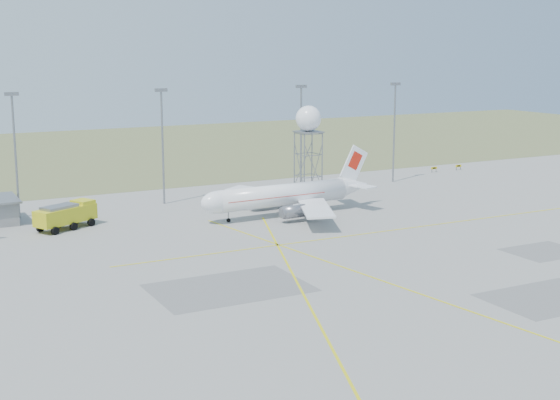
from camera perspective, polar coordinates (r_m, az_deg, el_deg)
ground at (r=89.38m, az=12.24°, el=-7.06°), size 400.00×400.00×0.00m
grass_strip at (r=213.79m, az=-12.53°, el=3.45°), size 400.00×120.00×0.03m
mast_a at (r=133.15m, az=-18.83°, el=3.86°), size 2.20×0.50×20.50m
mast_b at (r=139.16m, az=-8.60°, el=4.61°), size 2.20×0.50×20.50m
mast_c at (r=150.60m, az=1.55°, el=5.22°), size 2.20×0.50×20.50m
mast_d at (r=162.44m, az=8.37°, el=5.53°), size 2.20×0.50×20.50m
taxi_sign_near at (r=177.97m, az=11.20°, el=2.29°), size 1.60×0.17×1.20m
taxi_sign_far at (r=182.41m, az=12.92°, el=2.43°), size 1.60×0.17×1.20m
airliner_main at (r=129.31m, az=0.36°, el=0.34°), size 32.16×31.24×10.94m
radar_tower at (r=144.02m, az=2.08°, el=3.95°), size 4.72×4.72×17.07m
fire_truck at (r=124.37m, az=-15.31°, el=-1.17°), size 10.34×7.56×3.98m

